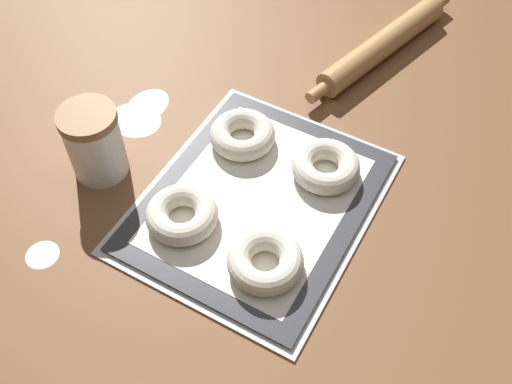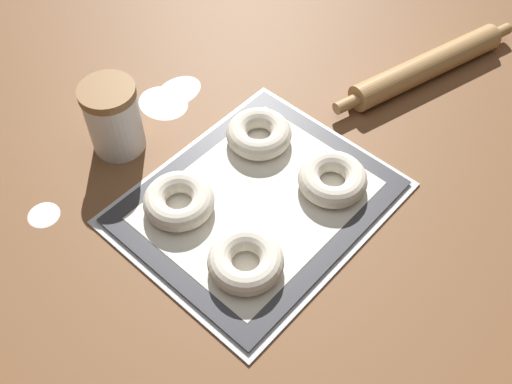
{
  "view_description": "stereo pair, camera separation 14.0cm",
  "coord_description": "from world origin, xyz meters",
  "px_view_note": "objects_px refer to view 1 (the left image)",
  "views": [
    {
      "loc": [
        -0.53,
        -0.3,
        0.84
      ],
      "look_at": [
        0.01,
        0.0,
        0.03
      ],
      "focal_mm": 42.0,
      "sensor_mm": 36.0,
      "label": 1
    },
    {
      "loc": [
        -0.45,
        -0.42,
        0.84
      ],
      "look_at": [
        0.01,
        0.0,
        0.03
      ],
      "focal_mm": 42.0,
      "sensor_mm": 36.0,
      "label": 2
    }
  ],
  "objects_px": {
    "bagel_front_right": "(326,166)",
    "rolling_pin": "(383,44)",
    "bagel_back_right": "(242,135)",
    "bagel_front_left": "(265,261)",
    "bagel_back_left": "(182,215)",
    "baking_tray": "(256,201)",
    "flour_canister": "(94,143)"
  },
  "relations": [
    {
      "from": "bagel_front_right",
      "to": "rolling_pin",
      "type": "xyz_separation_m",
      "value": [
        0.37,
        0.04,
        -0.0
      ]
    },
    {
      "from": "bagel_back_right",
      "to": "rolling_pin",
      "type": "xyz_separation_m",
      "value": [
        0.38,
        -0.13,
        -0.0
      ]
    },
    {
      "from": "bagel_back_right",
      "to": "rolling_pin",
      "type": "distance_m",
      "value": 0.4
    },
    {
      "from": "rolling_pin",
      "to": "bagel_front_left",
      "type": "bearing_deg",
      "value": -176.09
    },
    {
      "from": "bagel_front_right",
      "to": "bagel_back_left",
      "type": "bearing_deg",
      "value": 142.39
    },
    {
      "from": "bagel_front_right",
      "to": "bagel_back_right",
      "type": "relative_size",
      "value": 1.0
    },
    {
      "from": "bagel_back_right",
      "to": "rolling_pin",
      "type": "height_order",
      "value": "rolling_pin"
    },
    {
      "from": "bagel_front_right",
      "to": "bagel_back_right",
      "type": "xyz_separation_m",
      "value": [
        -0.01,
        0.17,
        0.0
      ]
    },
    {
      "from": "baking_tray",
      "to": "bagel_front_right",
      "type": "relative_size",
      "value": 3.71
    },
    {
      "from": "bagel_back_right",
      "to": "flour_canister",
      "type": "bearing_deg",
      "value": 131.92
    },
    {
      "from": "bagel_back_right",
      "to": "bagel_front_left",
      "type": "bearing_deg",
      "value": -142.36
    },
    {
      "from": "baking_tray",
      "to": "bagel_front_right",
      "type": "bearing_deg",
      "value": -35.76
    },
    {
      "from": "flour_canister",
      "to": "baking_tray",
      "type": "bearing_deg",
      "value": -76.07
    },
    {
      "from": "flour_canister",
      "to": "bagel_front_left",
      "type": "bearing_deg",
      "value": -96.67
    },
    {
      "from": "baking_tray",
      "to": "bagel_front_left",
      "type": "relative_size",
      "value": 3.71
    },
    {
      "from": "bagel_front_right",
      "to": "bagel_back_right",
      "type": "height_order",
      "value": "same"
    },
    {
      "from": "bagel_front_right",
      "to": "flour_canister",
      "type": "height_order",
      "value": "flour_canister"
    },
    {
      "from": "flour_canister",
      "to": "rolling_pin",
      "type": "relative_size",
      "value": 0.31
    },
    {
      "from": "flour_canister",
      "to": "bagel_front_right",
      "type": "bearing_deg",
      "value": -63.5
    },
    {
      "from": "baking_tray",
      "to": "bagel_front_right",
      "type": "distance_m",
      "value": 0.14
    },
    {
      "from": "bagel_front_left",
      "to": "bagel_back_right",
      "type": "bearing_deg",
      "value": 37.64
    },
    {
      "from": "baking_tray",
      "to": "bagel_front_right",
      "type": "height_order",
      "value": "bagel_front_right"
    },
    {
      "from": "baking_tray",
      "to": "bagel_back_right",
      "type": "bearing_deg",
      "value": 39.89
    },
    {
      "from": "baking_tray",
      "to": "rolling_pin",
      "type": "relative_size",
      "value": 0.99
    },
    {
      "from": "bagel_front_left",
      "to": "bagel_back_right",
      "type": "relative_size",
      "value": 1.0
    },
    {
      "from": "bagel_front_right",
      "to": "baking_tray",
      "type": "bearing_deg",
      "value": 144.24
    },
    {
      "from": "baking_tray",
      "to": "flour_canister",
      "type": "height_order",
      "value": "flour_canister"
    },
    {
      "from": "flour_canister",
      "to": "rolling_pin",
      "type": "bearing_deg",
      "value": -30.33
    },
    {
      "from": "bagel_front_left",
      "to": "flour_canister",
      "type": "height_order",
      "value": "flour_canister"
    },
    {
      "from": "bagel_back_right",
      "to": "bagel_front_right",
      "type": "bearing_deg",
      "value": -88.11
    },
    {
      "from": "flour_canister",
      "to": "rolling_pin",
      "type": "height_order",
      "value": "flour_canister"
    },
    {
      "from": "rolling_pin",
      "to": "flour_canister",
      "type": "bearing_deg",
      "value": 149.67
    }
  ]
}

